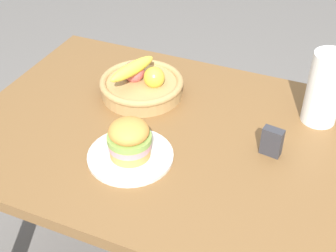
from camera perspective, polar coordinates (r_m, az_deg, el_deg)
The scene contains 6 objects.
dining_table at distance 1.50m, azimuth 2.42°, elevation -4.30°, with size 1.40×0.90×0.75m.
plate at distance 1.36m, azimuth -4.66°, elevation -3.70°, with size 0.25×0.25×0.01m, color silver.
sandwich at distance 1.31m, azimuth -4.80°, elevation -1.58°, with size 0.13×0.13×0.12m.
fruit_basket at distance 1.60m, azimuth -3.30°, elevation 5.22°, with size 0.29×0.29×0.14m.
paper_towel_roll at distance 1.51m, azimuth 18.80°, elevation 4.40°, with size 0.11×0.11×0.24m, color white.
napkin_holder at distance 1.37m, azimuth 12.70°, elevation -1.91°, with size 0.06×0.03×0.09m, color #333338.
Camera 1 is at (0.37, -1.05, 1.65)m, focal length 49.39 mm.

